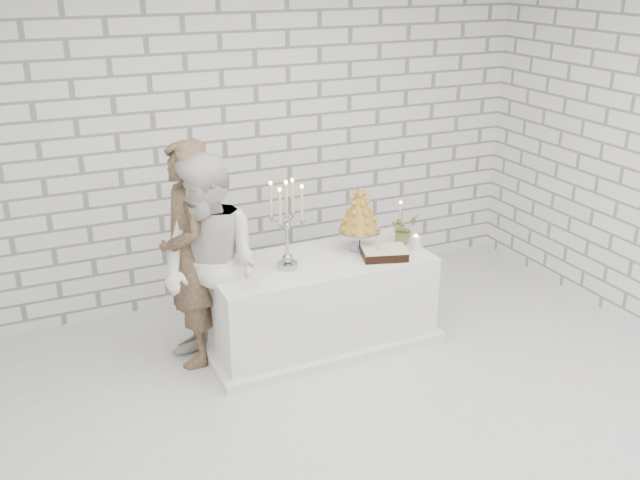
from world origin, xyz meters
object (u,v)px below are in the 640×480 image
Objects in this scene: cake_table at (319,301)px; candelabra at (287,225)px; groom at (188,255)px; bride at (211,268)px; croquembouche at (359,219)px.

candelabra is (-0.30, -0.04, 0.73)m from cake_table.
bride is (0.11, -0.24, -0.03)m from groom.
groom is at bearing 172.24° from bride.
cake_table is at bearing 8.21° from candelabra.
candelabra is 1.30× the size of croquembouche.
cake_table is 0.76m from croquembouche.
bride reaches higher than candelabra.
croquembouche is at bearing 62.58° from bride.
groom is at bearing 161.70° from candelabra.
groom reaches higher than croquembouche.
croquembouche is at bearing 8.47° from cake_table.
groom is 0.79m from candelabra.
groom is 3.27× the size of croquembouche.
croquembouche is (1.30, 0.10, 0.16)m from bride.
bride is at bearing -179.96° from candelabra.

